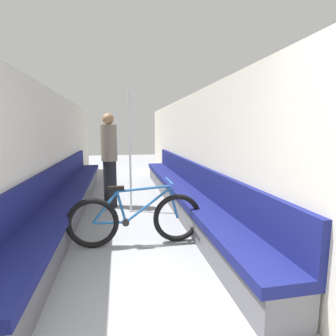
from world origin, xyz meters
name	(u,v)px	position (x,y,z in m)	size (l,w,h in m)	color
wall_left	(48,154)	(-1.31, 3.98, 1.08)	(0.10, 11.15, 2.17)	beige
wall_right	(199,151)	(1.31, 3.98, 1.08)	(0.10, 11.15, 2.17)	beige
bench_seat_row_left	(69,198)	(-1.04, 4.12, 0.28)	(0.50, 6.64, 0.87)	#5B5B60
bench_seat_row_right	(183,192)	(1.04, 4.12, 0.28)	(0.50, 6.64, 0.87)	#5B5B60
bicycle	(136,219)	(0.05, 2.58, 0.34)	(1.73, 0.46, 0.84)	black
grab_pole_near	(130,154)	(0.05, 4.01, 1.04)	(0.08, 0.08, 2.15)	gray
passenger_standing	(109,159)	(-0.32, 4.37, 0.92)	(0.30, 0.30, 1.78)	black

